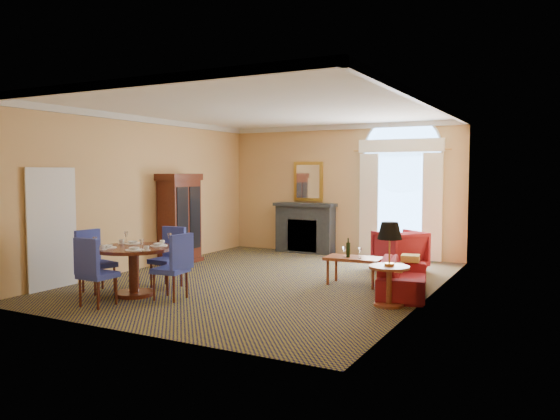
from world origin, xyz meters
The scene contains 12 objects.
ground centered at (0.00, 0.00, 0.00)m, with size 7.50×7.50×0.00m, color #131239.
room_envelope centered at (-0.03, 0.67, 2.51)m, with size 6.04×7.52×3.45m.
armoire centered at (-2.72, 0.81, 0.97)m, with size 0.57×1.02×2.00m.
dining_table centered at (-1.33, -2.14, 0.60)m, with size 1.29×1.29×1.01m.
dining_chair_north centered at (-1.28, -1.28, 0.60)m, with size 0.50×0.51×1.06m.
dining_chair_south centered at (-1.32, -3.02, 0.60)m, with size 0.47×0.49×1.06m.
dining_chair_east centered at (-0.52, -2.05, 0.60)m, with size 0.53×0.52×1.06m.
dining_chair_west centered at (-2.14, -2.25, 0.60)m, with size 0.56×0.56×1.06m.
sofa centered at (2.55, 0.13, 0.28)m, with size 1.91×0.75×0.56m, color maroon.
armchair centered at (1.88, 2.30, 0.41)m, with size 0.88×0.91×0.83m, color maroon.
coffee_table centered at (1.58, 0.36, 0.47)m, with size 1.04×0.62×0.86m.
side_table centered at (2.60, -0.85, 0.81)m, with size 0.62×0.62×1.26m.
Camera 1 is at (4.99, -8.86, 2.04)m, focal length 35.00 mm.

